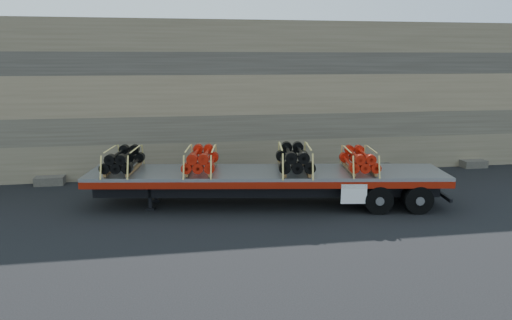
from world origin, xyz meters
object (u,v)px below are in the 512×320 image
(trailer, at_px, (266,188))
(bundle_midfront, at_px, (201,160))
(bundle_rear, at_px, (359,160))
(bundle_midrear, at_px, (294,159))
(bundle_front, at_px, (123,161))

(trailer, relative_size, bundle_midfront, 5.69)
(bundle_midfront, height_order, bundle_rear, bundle_midfront)
(bundle_midrear, bearing_deg, trailer, -180.00)
(bundle_rear, bearing_deg, bundle_front, 180.00)
(bundle_front, relative_size, bundle_midfront, 0.98)
(trailer, relative_size, bundle_rear, 5.96)
(trailer, bearing_deg, bundle_rear, -0.00)
(bundle_midrear, bearing_deg, bundle_front, 180.00)
(bundle_midrear, bearing_deg, bundle_rear, -0.00)
(bundle_midfront, xyz_separation_m, bundle_rear, (5.68, -0.96, -0.02))
(bundle_rear, bearing_deg, trailer, 180.00)
(bundle_front, bearing_deg, bundle_rear, -0.00)
(bundle_midrear, distance_m, bundle_rear, 2.36)
(bundle_midfront, bearing_deg, bundle_midrear, 0.00)
(trailer, distance_m, bundle_front, 5.30)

